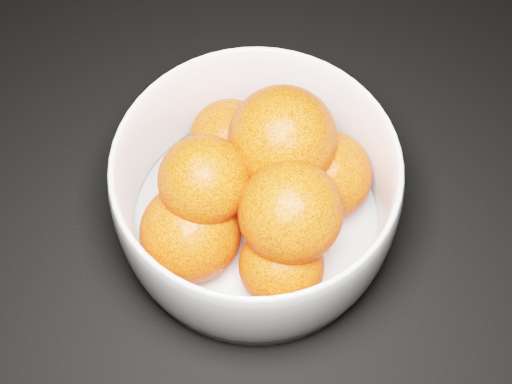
{
  "coord_description": "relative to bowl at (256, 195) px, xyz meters",
  "views": [
    {
      "loc": [
        0.15,
        -0.0,
        0.51
      ],
      "look_at": [
        0.14,
        0.25,
        0.06
      ],
      "focal_mm": 50.0,
      "sensor_mm": 36.0,
      "label": 1
    }
  ],
  "objects": [
    {
      "name": "bowl",
      "position": [
        0.0,
        0.0,
        0.0
      ],
      "size": [
        0.21,
        0.21,
        0.1
      ],
      "rotation": [
        0.0,
        0.0,
        0.36
      ],
      "color": "white",
      "rests_on": "ground"
    },
    {
      "name": "orange_pile",
      "position": [
        0.0,
        -0.0,
        0.01
      ],
      "size": [
        0.17,
        0.17,
        0.11
      ],
      "color": "#F73D0C",
      "rests_on": "bowl"
    }
  ]
}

